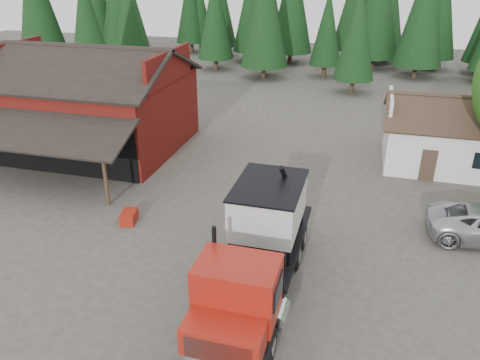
# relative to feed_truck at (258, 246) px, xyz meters

# --- Properties ---
(ground) EXTENTS (120.00, 120.00, 0.00)m
(ground) POSITION_rel_feed_truck_xyz_m (-4.01, 2.96, -2.18)
(ground) COLOR #453F36
(ground) RESTS_ON ground
(red_barn) EXTENTS (12.80, 13.63, 7.18)m
(red_barn) POSITION_rel_feed_truck_xyz_m (-15.01, 12.86, 0.51)
(red_barn) COLOR #5F180F
(red_barn) RESTS_ON ground
(farmhouse) EXTENTS (8.60, 6.42, 4.65)m
(farmhouse) POSITION_rel_feed_truck_xyz_m (8.99, 15.96, -0.51)
(farmhouse) COLOR silver
(farmhouse) RESTS_ON ground
(conifer_backdrop) EXTENTS (76.00, 16.00, 16.00)m
(conifer_backdrop) POSITION_rel_feed_truck_xyz_m (-4.01, 44.96, -2.18)
(conifer_backdrop) COLOR black
(conifer_backdrop) RESTS_ON ground
(near_pine_a) EXTENTS (4.40, 4.40, 11.40)m
(near_pine_a) POSITION_rel_feed_truck_xyz_m (-26.01, 30.96, 4.21)
(near_pine_a) COLOR #382619
(near_pine_a) RESTS_ON ground
(near_pine_b) EXTENTS (3.96, 3.96, 10.40)m
(near_pine_b) POSITION_rel_feed_truck_xyz_m (1.99, 32.96, 3.71)
(near_pine_b) COLOR #382619
(near_pine_b) RESTS_ON ground
(near_pine_d) EXTENTS (5.28, 5.28, 13.40)m
(near_pine_d) POSITION_rel_feed_truck_xyz_m (-8.01, 36.96, 5.21)
(near_pine_d) COLOR #382619
(near_pine_d) RESTS_ON ground
(feed_truck) EXTENTS (3.06, 10.35, 4.67)m
(feed_truck) POSITION_rel_feed_truck_xyz_m (0.00, 0.00, 0.00)
(feed_truck) COLOR black
(feed_truck) RESTS_ON ground
(equip_box) EXTENTS (0.91, 1.22, 0.60)m
(equip_box) POSITION_rel_feed_truck_xyz_m (-7.63, 3.65, -1.88)
(equip_box) COLOR maroon
(equip_box) RESTS_ON ground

